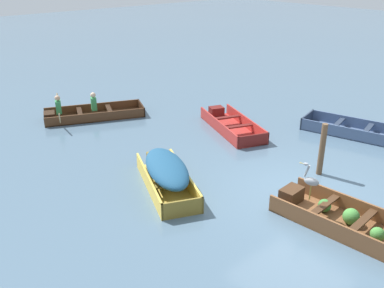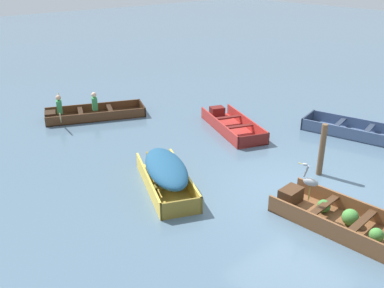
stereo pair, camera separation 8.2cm
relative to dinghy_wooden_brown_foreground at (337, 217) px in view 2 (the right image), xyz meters
The scene contains 8 objects.
ground_plane 1.30m from the dinghy_wooden_brown_foreground, 73.71° to the left, with size 80.00×80.00×0.00m, color slate.
dinghy_wooden_brown_foreground is the anchor object (origin of this frame).
skiff_red_near_moored 5.79m from the dinghy_wooden_brown_foreground, 67.33° to the left, with size 2.02×3.13×0.38m.
skiff_yellow_mid_moored 4.01m from the dinghy_wooden_brown_foreground, 116.49° to the left, with size 1.95×2.87×0.77m.
skiff_slate_blue_far_moored 5.37m from the dinghy_wooden_brown_foreground, 25.45° to the left, with size 1.86×3.23×0.38m.
rowboat_dark_varnish_with_crew 9.38m from the dinghy_wooden_brown_foreground, 94.75° to the left, with size 3.56×2.75×0.90m.
heron_on_dinghy 0.96m from the dinghy_wooden_brown_foreground, 111.30° to the left, with size 0.23×0.45×0.84m.
mooring_post 2.33m from the dinghy_wooden_brown_foreground, 43.39° to the left, with size 0.15×0.15×1.39m, color brown.
Camera 2 is at (-7.63, -5.04, 5.12)m, focal length 40.00 mm.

